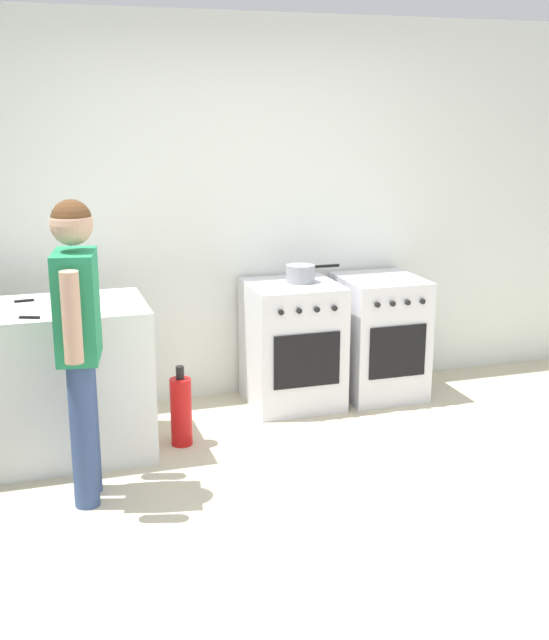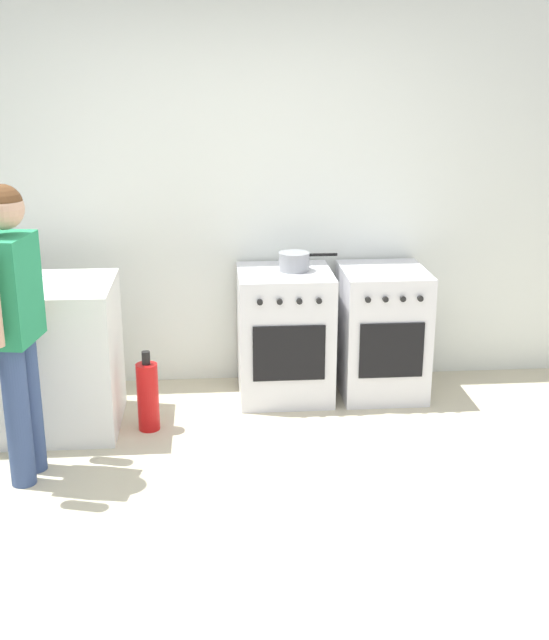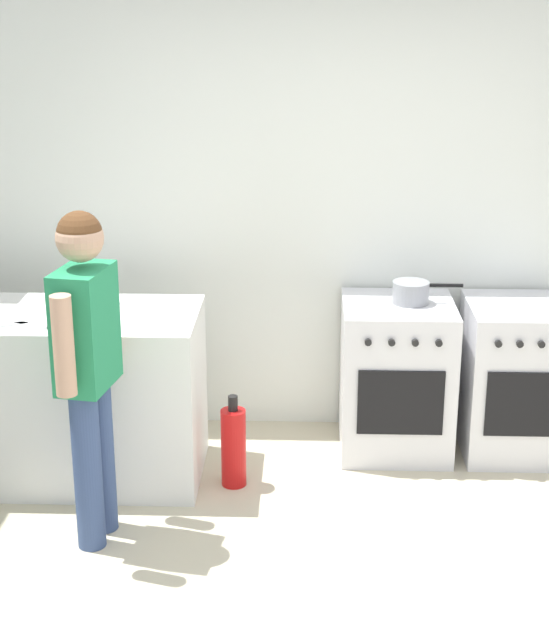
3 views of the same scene
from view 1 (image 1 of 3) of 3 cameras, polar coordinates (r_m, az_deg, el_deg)
name	(u,v)px [view 1 (image 1 of 3)]	position (r m, az deg, el deg)	size (l,w,h in m)	color
ground_plane	(326,516)	(4.17, 3.67, -13.74)	(8.00, 8.00, 0.00)	beige
back_wall	(227,212)	(5.56, -3.36, 7.69)	(6.00, 0.10, 2.60)	silver
counter_unit	(35,383)	(4.86, -16.65, -4.30)	(1.30, 0.70, 0.90)	white
oven_left	(292,344)	(5.49, 1.27, -1.71)	(0.60, 0.62, 0.85)	silver
oven_right	(379,336)	(5.72, 7.44, -1.15)	(0.55, 0.62, 0.85)	silver
pot	(301,274)	(5.41, 1.87, 3.32)	(0.38, 0.20, 0.12)	gray
knife_carving	(41,300)	(4.89, -16.27, 1.41)	(0.33, 0.06, 0.01)	silver
knife_chef	(14,317)	(4.52, -18.03, 0.19)	(0.30, 0.15, 0.01)	silver
person	(78,328)	(4.11, -13.78, -0.59)	(0.25, 0.56, 1.57)	#384C7A
fire_extinguisher	(181,411)	(4.91, -6.66, -6.43)	(0.13, 0.13, 0.50)	red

